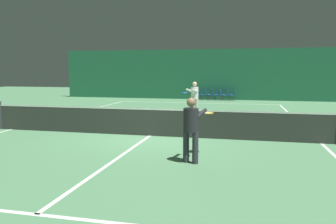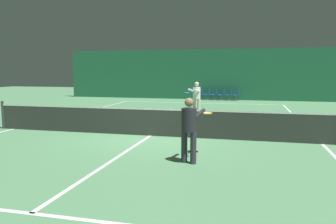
{
  "view_description": "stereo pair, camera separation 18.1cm",
  "coord_description": "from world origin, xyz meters",
  "px_view_note": "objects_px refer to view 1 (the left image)",
  "views": [
    {
      "loc": [
        3.09,
        -10.67,
        2.22
      ],
      "look_at": [
        0.76,
        -0.5,
        0.91
      ],
      "focal_mm": 35.0,
      "sensor_mm": 36.0,
      "label": 1
    },
    {
      "loc": [
        3.26,
        -10.63,
        2.22
      ],
      "look_at": [
        0.76,
        -0.5,
        0.91
      ],
      "focal_mm": 35.0,
      "sensor_mm": 36.0,
      "label": 2
    }
  ],
  "objects_px": {
    "courtside_chair_5": "(234,94)",
    "courtside_chair_1": "(204,94)",
    "courtside_chair_3": "(219,94)",
    "player_far": "(194,96)",
    "courtside_chair_2": "(211,94)",
    "tennis_net": "(150,121)",
    "player_near": "(192,125)",
    "courtside_chair_0": "(197,94)",
    "courtside_chair_4": "(226,94)"
  },
  "relations": [
    {
      "from": "courtside_chair_0",
      "to": "courtside_chair_4",
      "type": "height_order",
      "value": "same"
    },
    {
      "from": "courtside_chair_5",
      "to": "courtside_chair_2",
      "type": "bearing_deg",
      "value": -90.0
    },
    {
      "from": "courtside_chair_0",
      "to": "courtside_chair_5",
      "type": "distance_m",
      "value": 2.8
    },
    {
      "from": "tennis_net",
      "to": "courtside_chair_2",
      "type": "bearing_deg",
      "value": 87.04
    },
    {
      "from": "courtside_chair_4",
      "to": "courtside_chair_5",
      "type": "xyz_separation_m",
      "value": [
        0.56,
        0.0,
        0.0
      ]
    },
    {
      "from": "courtside_chair_3",
      "to": "player_far",
      "type": "bearing_deg",
      "value": -3.92
    },
    {
      "from": "courtside_chair_0",
      "to": "tennis_net",
      "type": "bearing_deg",
      "value": 1.47
    },
    {
      "from": "courtside_chair_1",
      "to": "courtside_chair_3",
      "type": "relative_size",
      "value": 1.0
    },
    {
      "from": "tennis_net",
      "to": "player_far",
      "type": "bearing_deg",
      "value": 82.88
    },
    {
      "from": "tennis_net",
      "to": "courtside_chair_0",
      "type": "height_order",
      "value": "tennis_net"
    },
    {
      "from": "courtside_chair_2",
      "to": "tennis_net",
      "type": "bearing_deg",
      "value": -2.96
    },
    {
      "from": "player_far",
      "to": "courtside_chair_4",
      "type": "bearing_deg",
      "value": -168.68
    },
    {
      "from": "tennis_net",
      "to": "courtside_chair_3",
      "type": "height_order",
      "value": "tennis_net"
    },
    {
      "from": "courtside_chair_0",
      "to": "courtside_chair_3",
      "type": "relative_size",
      "value": 1.0
    },
    {
      "from": "tennis_net",
      "to": "player_far",
      "type": "xyz_separation_m",
      "value": [
        0.7,
        5.63,
        0.47
      ]
    },
    {
      "from": "courtside_chair_1",
      "to": "courtside_chair_0",
      "type": "bearing_deg",
      "value": -90.0
    },
    {
      "from": "player_near",
      "to": "courtside_chair_4",
      "type": "distance_m",
      "value": 17.41
    },
    {
      "from": "courtside_chair_2",
      "to": "courtside_chair_3",
      "type": "relative_size",
      "value": 1.0
    },
    {
      "from": "courtside_chair_0",
      "to": "courtside_chair_2",
      "type": "bearing_deg",
      "value": 90.0
    },
    {
      "from": "courtside_chair_3",
      "to": "courtside_chair_4",
      "type": "bearing_deg",
      "value": 90.0
    },
    {
      "from": "courtside_chair_0",
      "to": "courtside_chair_5",
      "type": "xyz_separation_m",
      "value": [
        2.8,
        0.0,
        0.0
      ]
    },
    {
      "from": "player_far",
      "to": "courtside_chair_2",
      "type": "bearing_deg",
      "value": -161.46
    },
    {
      "from": "player_near",
      "to": "courtside_chair_2",
      "type": "height_order",
      "value": "player_near"
    },
    {
      "from": "courtside_chair_0",
      "to": "courtside_chair_3",
      "type": "xyz_separation_m",
      "value": [
        1.68,
        0.0,
        0.0
      ]
    },
    {
      "from": "player_far",
      "to": "courtside_chair_2",
      "type": "height_order",
      "value": "player_far"
    },
    {
      "from": "courtside_chair_5",
      "to": "courtside_chair_1",
      "type": "bearing_deg",
      "value": -90.0
    },
    {
      "from": "courtside_chair_0",
      "to": "courtside_chair_5",
      "type": "bearing_deg",
      "value": 90.0
    },
    {
      "from": "tennis_net",
      "to": "courtside_chair_0",
      "type": "xyz_separation_m",
      "value": [
        -0.37,
        14.45,
        -0.03
      ]
    },
    {
      "from": "courtside_chair_2",
      "to": "courtside_chair_3",
      "type": "bearing_deg",
      "value": 90.0
    },
    {
      "from": "courtside_chair_4",
      "to": "courtside_chair_5",
      "type": "relative_size",
      "value": 1.0
    },
    {
      "from": "player_far",
      "to": "courtside_chair_4",
      "type": "distance_m",
      "value": 8.91
    },
    {
      "from": "courtside_chair_0",
      "to": "courtside_chair_2",
      "type": "height_order",
      "value": "same"
    },
    {
      "from": "tennis_net",
      "to": "player_near",
      "type": "bearing_deg",
      "value": -57.18
    },
    {
      "from": "courtside_chair_3",
      "to": "courtside_chair_4",
      "type": "relative_size",
      "value": 1.0
    },
    {
      "from": "player_near",
      "to": "courtside_chair_0",
      "type": "bearing_deg",
      "value": 25.09
    },
    {
      "from": "tennis_net",
      "to": "courtside_chair_5",
      "type": "bearing_deg",
      "value": 80.47
    },
    {
      "from": "tennis_net",
      "to": "courtside_chair_5",
      "type": "relative_size",
      "value": 14.29
    },
    {
      "from": "player_far",
      "to": "courtside_chair_2",
      "type": "distance_m",
      "value": 8.84
    },
    {
      "from": "player_near",
      "to": "courtside_chair_5",
      "type": "relative_size",
      "value": 1.89
    },
    {
      "from": "courtside_chair_5",
      "to": "player_far",
      "type": "bearing_deg",
      "value": -11.04
    },
    {
      "from": "tennis_net",
      "to": "player_far",
      "type": "distance_m",
      "value": 5.69
    },
    {
      "from": "tennis_net",
      "to": "courtside_chair_1",
      "type": "bearing_deg",
      "value": 89.25
    },
    {
      "from": "player_far",
      "to": "courtside_chair_5",
      "type": "height_order",
      "value": "player_far"
    },
    {
      "from": "courtside_chair_4",
      "to": "courtside_chair_1",
      "type": "bearing_deg",
      "value": -90.0
    },
    {
      "from": "courtside_chair_2",
      "to": "courtside_chair_5",
      "type": "relative_size",
      "value": 1.0
    },
    {
      "from": "player_near",
      "to": "courtside_chair_3",
      "type": "bearing_deg",
      "value": 19.61
    },
    {
      "from": "courtside_chair_0",
      "to": "courtside_chair_4",
      "type": "bearing_deg",
      "value": 90.0
    },
    {
      "from": "player_far",
      "to": "courtside_chair_0",
      "type": "height_order",
      "value": "player_far"
    },
    {
      "from": "tennis_net",
      "to": "courtside_chair_3",
      "type": "bearing_deg",
      "value": 84.83
    },
    {
      "from": "courtside_chair_1",
      "to": "courtside_chair_3",
      "type": "height_order",
      "value": "same"
    }
  ]
}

